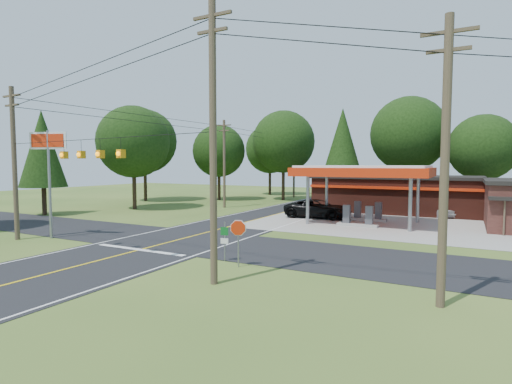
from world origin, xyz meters
The scene contains 18 objects.
ground centered at (0.00, 0.00, 0.00)m, with size 120.00×120.00×0.00m, color #3B5A1F.
main_highway centered at (0.00, 0.00, 0.01)m, with size 8.00×120.00×0.02m, color black.
cross_road centered at (0.00, 0.00, 0.01)m, with size 70.00×7.00×0.02m, color black.
lane_center_yellow centered at (0.00, 0.00, 0.03)m, with size 0.15×110.00×0.00m, color yellow.
gas_canopy centered at (9.00, 13.00, 4.27)m, with size 10.60×7.40×4.88m.
convenience_store centered at (10.00, 22.98, 1.92)m, with size 16.40×7.55×3.80m.
utility_pole_near_right centered at (7.50, -7.00, 5.96)m, with size 1.80×0.30×11.50m.
utility_pole_near_left centered at (-9.50, -5.00, 5.20)m, with size 1.80×0.30×10.00m.
utility_pole_far_left centered at (-8.00, 18.00, 5.20)m, with size 1.80×0.30×10.00m.
utility_pole_right_b centered at (16.00, -5.50, 5.20)m, with size 1.80×0.30×10.00m.
utility_pole_north centered at (-6.50, 35.00, 4.75)m, with size 0.30×0.30×9.50m.
overhead_beacons centered at (-1.00, -6.00, 6.21)m, with size 17.04×2.04×1.03m.
treeline_backdrop centered at (0.82, 24.01, 7.49)m, with size 70.27×51.59×13.30m.
suv_car centered at (4.50, 14.50, 0.85)m, with size 6.13×6.13×1.70m, color black.
sedan_car centered at (14.38, 21.00, 0.71)m, with size 4.20×4.20×1.43m, color silver.
big_stop_sign centered at (-7.97, -3.64, 5.40)m, with size 2.57×0.93×7.22m.
octagonal_stop_sign centered at (7.00, -4.18, 1.73)m, with size 0.76×0.36×2.32m.
route_sign_post centered at (5.80, -3.52, 1.21)m, with size 0.42×0.12×2.04m.
Camera 1 is at (16.74, -20.58, 4.99)m, focal length 28.00 mm.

